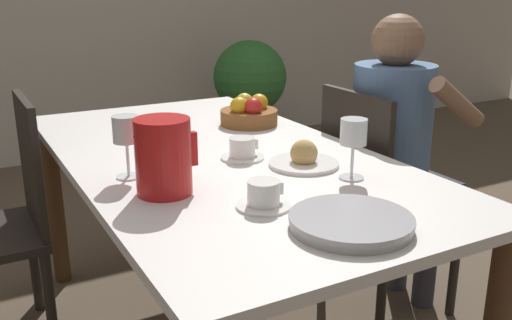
{
  "coord_description": "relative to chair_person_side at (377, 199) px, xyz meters",
  "views": [
    {
      "loc": [
        -0.75,
        -1.62,
        1.28
      ],
      "look_at": [
        0.0,
        -0.26,
        0.8
      ],
      "focal_mm": 40.0,
      "sensor_mm": 36.0,
      "label": 1
    }
  ],
  "objects": [
    {
      "name": "chair_person_side",
      "position": [
        0.0,
        0.0,
        0.0
      ],
      "size": [
        0.42,
        0.42,
        0.91
      ],
      "rotation": [
        0.0,
        0.0,
        -1.57
      ],
      "color": "black",
      "rests_on": "ground_plane"
    },
    {
      "name": "person_seated",
      "position": [
        0.09,
        0.0,
        0.21
      ],
      "size": [
        0.39,
        0.41,
        1.18
      ],
      "rotation": [
        0.0,
        0.0,
        -1.57
      ],
      "color": "#33333D",
      "rests_on": "ground_plane"
    },
    {
      "name": "wine_glass_juice",
      "position": [
        -0.42,
        -0.36,
        0.39
      ],
      "size": [
        0.08,
        0.08,
        0.17
      ],
      "color": "white",
      "rests_on": "dining_table"
    },
    {
      "name": "potted_plant",
      "position": [
        0.61,
        2.18,
        0.09
      ],
      "size": [
        0.55,
        0.55,
        0.88
      ],
      "color": "#4C4742",
      "rests_on": "ground_plane"
    },
    {
      "name": "teacup_near_person",
      "position": [
        -0.75,
        -0.43,
        0.29
      ],
      "size": [
        0.14,
        0.14,
        0.07
      ],
      "color": "white",
      "rests_on": "dining_table"
    },
    {
      "name": "bread_plate",
      "position": [
        -0.47,
        -0.19,
        0.29
      ],
      "size": [
        0.21,
        0.21,
        0.08
      ],
      "color": "white",
      "rests_on": "dining_table"
    },
    {
      "name": "fruit_bowl",
      "position": [
        -0.37,
        0.36,
        0.31
      ],
      "size": [
        0.22,
        0.22,
        0.12
      ],
      "color": "brown",
      "rests_on": "dining_table"
    },
    {
      "name": "serving_tray",
      "position": [
        -0.64,
        -0.64,
        0.28
      ],
      "size": [
        0.29,
        0.29,
        0.03
      ],
      "color": "#9E9EA3",
      "rests_on": "dining_table"
    },
    {
      "name": "teacup_across",
      "position": [
        -0.6,
        -0.04,
        0.29
      ],
      "size": [
        0.14,
        0.14,
        0.07
      ],
      "color": "white",
      "rests_on": "dining_table"
    },
    {
      "name": "chair_opposite",
      "position": [
        -1.3,
        0.47,
        0.0
      ],
      "size": [
        0.42,
        0.42,
        0.91
      ],
      "rotation": [
        0.0,
        0.0,
        1.57
      ],
      "color": "black",
      "rests_on": "ground_plane"
    },
    {
      "name": "dining_table",
      "position": [
        -0.65,
        0.05,
        0.16
      ],
      "size": [
        0.93,
        1.74,
        0.75
      ],
      "color": "silver",
      "rests_on": "ground_plane"
    },
    {
      "name": "red_pitcher",
      "position": [
        -0.93,
        -0.22,
        0.36
      ],
      "size": [
        0.17,
        0.15,
        0.2
      ],
      "color": "red",
      "rests_on": "dining_table"
    },
    {
      "name": "wine_glass_water",
      "position": [
        -0.97,
        -0.04,
        0.4
      ],
      "size": [
        0.08,
        0.08,
        0.18
      ],
      "color": "white",
      "rests_on": "dining_table"
    }
  ]
}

